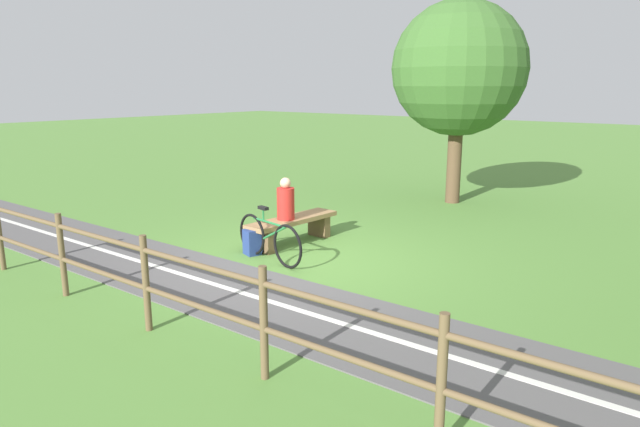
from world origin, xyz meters
The scene contains 9 objects.
ground_plane centered at (0.00, 0.00, 0.00)m, with size 80.00×80.00×0.00m, color #548438.
paved_path centered at (1.50, 4.00, 0.01)m, with size 1.84×36.00×0.02m, color #565454.
path_centre_line centered at (1.50, 4.00, 0.02)m, with size 0.10×32.00×0.00m, color silver.
bench centered at (-0.75, -0.77, 0.33)m, with size 1.92×0.58×0.47m.
person_seated centered at (-0.60, -0.78, 0.80)m, with size 0.32×0.32×0.74m.
bicycle centered at (0.26, -0.38, 0.37)m, with size 0.35×1.64×0.88m.
backpack centered at (0.16, -0.86, 0.21)m, with size 0.33×0.32×0.42m.
fence_roadside centered at (2.99, 3.07, 0.67)m, with size 0.34×12.80×1.13m.
tree_far_left centered at (-5.93, -0.15, 3.14)m, with size 3.10×3.10×4.70m.
Camera 1 is at (6.55, 5.66, 2.76)m, focal length 31.62 mm.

